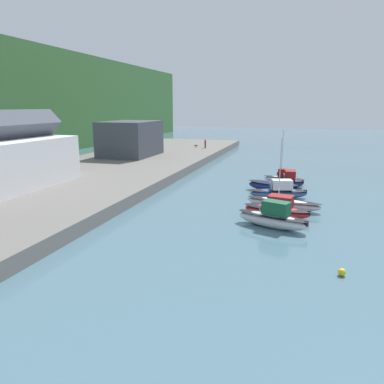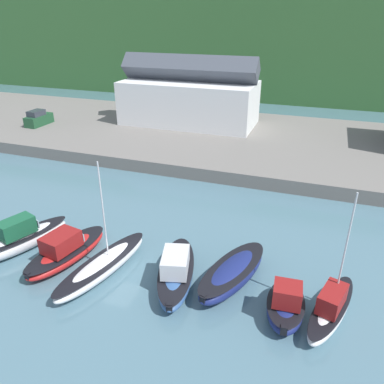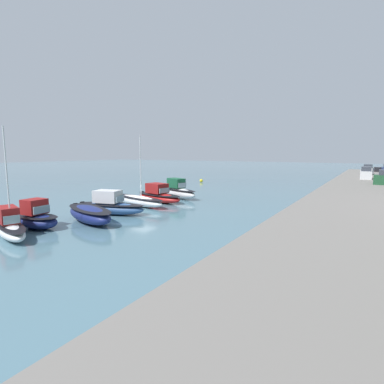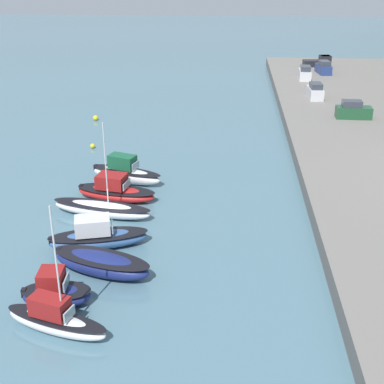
{
  "view_description": "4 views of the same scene",
  "coord_description": "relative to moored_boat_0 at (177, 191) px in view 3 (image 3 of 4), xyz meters",
  "views": [
    {
      "loc": [
        -42.73,
        -2.93,
        11.45
      ],
      "look_at": [
        -2.94,
        9.05,
        1.86
      ],
      "focal_mm": 35.0,
      "sensor_mm": 36.0,
      "label": 1
    },
    {
      "loc": [
        12.16,
        -18.55,
        16.18
      ],
      "look_at": [
        2.71,
        8.32,
        2.42
      ],
      "focal_mm": 35.0,
      "sensor_mm": 36.0,
      "label": 2
    },
    {
      "loc": [
        25.4,
        22.07,
        6.18
      ],
      "look_at": [
        -1.41,
        5.64,
        1.96
      ],
      "focal_mm": 28.0,
      "sensor_mm": 36.0,
      "label": 3
    },
    {
      "loc": [
        38.15,
        9.18,
        19.54
      ],
      "look_at": [
        -2.47,
        6.15,
        1.47
      ],
      "focal_mm": 50.0,
      "sensor_mm": 36.0,
      "label": 4
    }
  ],
  "objects": [
    {
      "name": "ground_plane",
      "position": [
        7.59,
        0.46,
        -0.97
      ],
      "size": [
        320.0,
        320.0,
        0.0
      ],
      "primitive_type": "plane",
      "color": "slate"
    },
    {
      "name": "moored_boat_0",
      "position": [
        0.0,
        0.0,
        0.0
      ],
      "size": [
        4.15,
        7.39,
        2.65
      ],
      "rotation": [
        0.0,
        0.0,
        -0.34
      ],
      "color": "silver",
      "rests_on": "ground_plane"
    },
    {
      "name": "moored_boat_1",
      "position": [
        3.91,
        -0.17,
        -0.14
      ],
      "size": [
        3.73,
        7.42,
        2.31
      ],
      "rotation": [
        0.0,
        0.0,
        -0.19
      ],
      "color": "red",
      "rests_on": "ground_plane"
    },
    {
      "name": "moored_boat_2",
      "position": [
        7.18,
        -0.62,
        -0.33
      ],
      "size": [
        3.61,
        8.7,
        8.0
      ],
      "rotation": [
        0.0,
        0.0,
        -0.2
      ],
      "color": "silver",
      "rests_on": "ground_plane"
    },
    {
      "name": "moored_boat_3",
      "position": [
        12.21,
        0.24,
        -0.11
      ],
      "size": [
        4.03,
        7.57,
        2.39
      ],
      "rotation": [
        0.0,
        0.0,
        0.26
      ],
      "color": "#33568E",
      "rests_on": "ground_plane"
    },
    {
      "name": "moored_boat_4",
      "position": [
        15.72,
        1.35,
        -0.2
      ],
      "size": [
        4.41,
        7.49,
        1.45
      ],
      "rotation": [
        0.0,
        0.0,
        -0.31
      ],
      "color": "navy",
      "rests_on": "ground_plane"
    },
    {
      "name": "moored_boat_5",
      "position": [
        19.35,
        -0.61,
        -0.1
      ],
      "size": [
        2.48,
        4.36,
        2.4
      ],
      "rotation": [
        0.0,
        0.0,
        0.07
      ],
      "color": "navy",
      "rests_on": "ground_plane"
    },
    {
      "name": "moored_boat_6",
      "position": [
        21.86,
        0.14,
        -0.16
      ],
      "size": [
        3.39,
        6.61,
        7.97
      ],
      "rotation": [
        0.0,
        0.0,
        -0.3
      ],
      "color": "silver",
      "rests_on": "ground_plane"
    },
    {
      "name": "parked_car_0",
      "position": [
        -28.29,
        21.17,
        1.38
      ],
      "size": [
        4.27,
        1.97,
        2.16
      ],
      "rotation": [
        0.0,
        0.0,
        1.61
      ],
      "color": "silver",
      "rests_on": "quay_promenade"
    },
    {
      "name": "parked_car_2",
      "position": [
        -40.7,
        21.24,
        1.38
      ],
      "size": [
        4.29,
        2.02,
        2.16
      ],
      "rotation": [
        0.0,
        0.0,
        1.52
      ],
      "color": "silver",
      "rests_on": "quay_promenade"
    },
    {
      "name": "mooring_buoy_0",
      "position": [
        -20.05,
        -7.76,
        -0.64
      ],
      "size": [
        0.66,
        0.66,
        0.66
      ],
      "color": "yellow",
      "rests_on": "ground_plane"
    },
    {
      "name": "mooring_buoy_1",
      "position": [
        -9.31,
        -5.5,
        -0.7
      ],
      "size": [
        0.53,
        0.53,
        0.53
      ],
      "color": "yellow",
      "rests_on": "ground_plane"
    }
  ]
}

